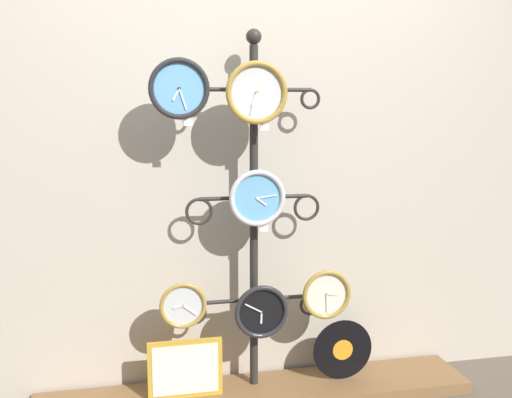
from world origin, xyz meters
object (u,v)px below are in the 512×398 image
Objects in this scene: clock_top_left at (179,89)px; clock_bottom_right at (326,294)px; picture_frame at (185,369)px; clock_top_center at (257,93)px; clock_bottom_center at (261,312)px; display_stand at (254,286)px; clock_middle_center at (257,198)px; vinyl_record at (343,350)px; clock_bottom_left at (183,305)px.

clock_top_left is 1.09× the size of clock_bottom_right.
clock_top_left is at bearing -103.37° from picture_frame.
clock_bottom_center is at bearing -19.01° from clock_top_center.
clock_bottom_right reaches higher than picture_frame.
clock_bottom_center is at bearing -0.49° from clock_top_left.
clock_top_left reaches higher than clock_top_center.
clock_bottom_right is (0.71, 0.00, -1.00)m from clock_top_left.
clock_top_left reaches higher than clock_bottom_center.
clock_bottom_center is at bearing -82.27° from display_stand.
picture_frame is at bearing -179.69° from clock_middle_center.
clock_top_center reaches higher than clock_middle_center.
vinyl_record is at bearing 5.89° from clock_top_center.
clock_top_left reaches higher than clock_bottom_right.
display_stand is 0.38m from clock_bottom_left.
clock_top_center is at bearing 160.99° from clock_bottom_center.
clock_bottom_right is 0.79× the size of vinyl_record.
clock_middle_center is at bearing 176.14° from clock_bottom_right.
vinyl_record is (0.82, 0.05, -1.33)m from clock_top_left.
clock_top_left is 1.56m from vinyl_record.
clock_bottom_left is at bearing -103.96° from picture_frame.
clock_bottom_left is at bearing -179.20° from clock_bottom_right.
clock_top_left reaches higher than clock_bottom_left.
clock_top_center is 0.49m from clock_middle_center.
clock_top_left is at bearing -175.92° from clock_middle_center.
clock_bottom_right is 0.34m from vinyl_record.
picture_frame is at bearing 76.63° from clock_top_left.
clock_bottom_center is at bearing -58.67° from clock_middle_center.
clock_bottom_center is at bearing 0.70° from clock_bottom_left.
clock_bottom_right is 0.70× the size of picture_frame.
clock_bottom_right reaches higher than vinyl_record.
display_stand reaches higher than clock_bottom_left.
clock_bottom_left is 0.70× the size of vinyl_record.
picture_frame is at bearing 76.04° from clock_bottom_left.
clock_bottom_center is 0.74× the size of picture_frame.
clock_top_left reaches higher than picture_frame.
clock_middle_center is 1.02× the size of clock_bottom_center.
vinyl_record is (0.46, -0.05, -0.36)m from display_stand.
clock_middle_center reaches higher than picture_frame.
clock_top_center is at bearing 0.71° from clock_top_left.
clock_bottom_right is at bearing -16.25° from display_stand.
clock_bottom_right is (0.35, -0.02, -0.49)m from clock_middle_center.
display_stand is 1.04m from clock_top_left.
clock_top_center is at bearing -174.11° from vinyl_record.
display_stand is 0.36m from clock_bottom_right.
clock_bottom_left is at bearing -174.71° from clock_middle_center.
clock_top_left is 0.76× the size of picture_frame.
picture_frame is (0.01, 0.03, -0.33)m from clock_bottom_left.
clock_bottom_center is (0.01, -0.11, -0.10)m from display_stand.
clock_bottom_center is (0.38, -0.00, -1.07)m from clock_top_left.
clock_bottom_right is at bearing -155.67° from vinyl_record.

